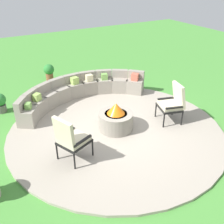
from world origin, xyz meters
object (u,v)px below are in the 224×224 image
(lounge_chair_front_right, at_px, (173,102))
(potted_plant_2, at_px, (49,72))
(fire_pit, at_px, (116,119))
(potted_plant_1, at_px, (0,102))
(potted_plant_3, at_px, (112,76))
(lounge_chair_front_left, at_px, (71,138))
(curved_stone_bench, at_px, (80,91))

(lounge_chair_front_right, relative_size, potted_plant_2, 1.62)
(lounge_chair_front_right, xyz_separation_m, potted_plant_2, (-1.95, 4.44, -0.23))
(fire_pit, distance_m, potted_plant_2, 4.08)
(fire_pit, distance_m, potted_plant_1, 3.48)
(potted_plant_2, bearing_deg, potted_plant_3, -34.96)
(lounge_chair_front_left, xyz_separation_m, potted_plant_1, (-0.95, 3.12, -0.30))
(potted_plant_1, bearing_deg, potted_plant_2, 37.98)
(fire_pit, relative_size, potted_plant_3, 1.63)
(potted_plant_2, bearing_deg, lounge_chair_front_right, -66.29)
(curved_stone_bench, bearing_deg, fire_pit, -86.03)
(lounge_chair_front_right, bearing_deg, curved_stone_bench, 51.71)
(lounge_chair_front_left, xyz_separation_m, potted_plant_3, (2.90, 3.34, -0.33))
(potted_plant_3, bearing_deg, curved_stone_bench, -154.44)
(lounge_chair_front_left, height_order, potted_plant_1, lounge_chair_front_left)
(lounge_chair_front_left, relative_size, potted_plant_1, 1.90)
(fire_pit, height_order, potted_plant_2, fire_pit)
(potted_plant_3, bearing_deg, fire_pit, -117.86)
(potted_plant_2, height_order, potted_plant_3, potted_plant_2)
(lounge_chair_front_left, distance_m, lounge_chair_front_right, 2.97)
(lounge_chair_front_right, distance_m, potted_plant_2, 4.85)
(potted_plant_1, xyz_separation_m, potted_plant_3, (3.85, 0.22, -0.02))
(curved_stone_bench, xyz_separation_m, lounge_chair_front_left, (-1.31, -2.58, 0.26))
(fire_pit, bearing_deg, potted_plant_2, 96.12)
(curved_stone_bench, relative_size, lounge_chair_front_left, 3.87)
(potted_plant_1, bearing_deg, potted_plant_3, 3.28)
(lounge_chair_front_left, bearing_deg, potted_plant_1, 174.04)
(potted_plant_3, bearing_deg, potted_plant_1, -176.72)
(curved_stone_bench, distance_m, lounge_chair_front_left, 2.91)
(potted_plant_1, bearing_deg, fire_pit, -46.36)
(lounge_chair_front_left, xyz_separation_m, lounge_chair_front_right, (2.96, 0.22, -0.00))
(fire_pit, xyz_separation_m, potted_plant_1, (-2.40, 2.52, -0.03))
(potted_plant_2, bearing_deg, curved_stone_bench, -81.84)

